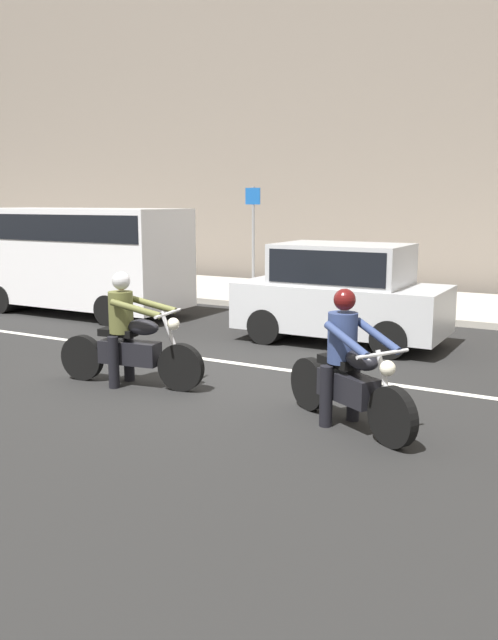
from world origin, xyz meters
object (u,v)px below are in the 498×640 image
motorcycle_with_rider_olive (129,340)px  motorcycle_with_rider_denim_blue (348,372)px  parked_van_white (78,253)px  street_sign_post (253,229)px  parked_hatchback_silver (341,292)px  pedestrian_bystander (159,251)px

motorcycle_with_rider_olive → motorcycle_with_rider_denim_blue: bearing=-2.6°
motorcycle_with_rider_denim_blue → parked_van_white: size_ratio=0.37×
motorcycle_with_rider_denim_blue → street_sign_post: 10.80m
parked_hatchback_silver → street_sign_post: 6.41m
motorcycle_with_rider_olive → parked_hatchback_silver: bearing=69.3°
motorcycle_with_rider_olive → pedestrian_bystander: bearing=124.4°
motorcycle_with_rider_denim_blue → parked_van_white: bearing=151.9°
parked_hatchback_silver → street_sign_post: (-4.36, 4.62, 0.89)m
motorcycle_with_rider_olive → parked_van_white: size_ratio=0.43×
motorcycle_with_rider_olive → motorcycle_with_rider_denim_blue: 3.28m
parked_van_white → street_sign_post: 4.97m
parked_hatchback_silver → motorcycle_with_rider_denim_blue: bearing=-67.8°
street_sign_post → motorcycle_with_rider_denim_blue: bearing=-55.5°
motorcycle_with_rider_denim_blue → motorcycle_with_rider_olive: bearing=177.4°
parked_hatchback_silver → street_sign_post: bearing=133.3°
parked_hatchback_silver → pedestrian_bystander: (-7.35, 4.38, 0.19)m
parked_van_white → pedestrian_bystander: size_ratio=3.06×
parked_hatchback_silver → parked_van_white: (-6.43, 0.12, 0.46)m
parked_van_white → pedestrian_bystander: parked_van_white is taller
motorcycle_with_rider_olive → parked_hatchback_silver: 4.38m
motorcycle_with_rider_olive → parked_van_white: bearing=139.3°
motorcycle_with_rider_olive → parked_van_white: parked_van_white is taller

